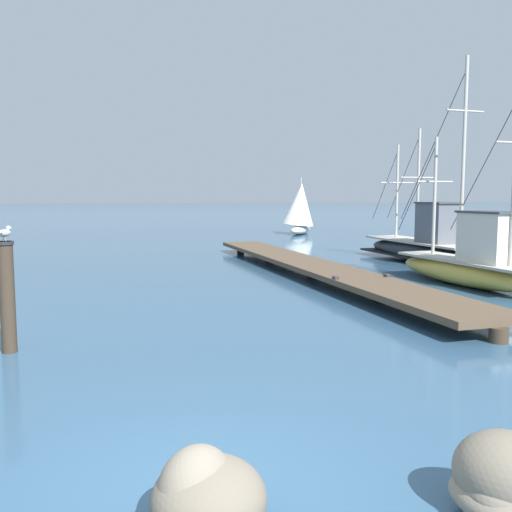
% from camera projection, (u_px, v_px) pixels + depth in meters
% --- Properties ---
extents(ground_plane, '(400.00, 400.00, 0.00)m').
position_uv_depth(ground_plane, '(195.00, 490.00, 5.35)').
color(ground_plane, '#335675').
extents(floating_dock, '(3.35, 18.84, 0.53)m').
position_uv_depth(floating_dock, '(311.00, 265.00, 19.49)').
color(floating_dock, brown).
rests_on(floating_dock, ground).
extents(fishing_boat_0, '(2.27, 6.73, 6.96)m').
position_uv_depth(fishing_boat_0, '(470.00, 262.00, 17.24)').
color(fishing_boat_0, gold).
rests_on(fishing_boat_0, ground).
extents(fishing_boat_1, '(2.49, 7.92, 5.51)m').
position_uv_depth(fishing_boat_1, '(424.00, 246.00, 23.33)').
color(fishing_boat_1, black).
rests_on(fishing_boat_1, ground).
extents(mooring_piling, '(0.30, 0.30, 1.98)m').
position_uv_depth(mooring_piling, '(7.00, 295.00, 9.93)').
color(mooring_piling, '#3D3023').
rests_on(mooring_piling, ground).
extents(perched_seagull, '(0.25, 0.36, 0.26)m').
position_uv_depth(perched_seagull, '(4.00, 233.00, 9.81)').
color(perched_seagull, gold).
rests_on(perched_seagull, mooring_piling).
extents(shore_rock_near_left, '(1.17, 1.25, 0.73)m').
position_uv_depth(shore_rock_near_left, '(204.00, 496.00, 4.63)').
color(shore_rock_near_left, '#706656').
rests_on(shore_rock_near_left, ground).
extents(shore_rock_mid_cluster, '(1.35, 1.36, 0.74)m').
position_uv_depth(shore_rock_mid_cluster, '(511.00, 485.00, 4.87)').
color(shore_rock_mid_cluster, gray).
rests_on(shore_rock_mid_cluster, ground).
extents(distant_sailboat, '(3.28, 4.46, 4.02)m').
position_uv_depth(distant_sailboat, '(300.00, 208.00, 40.26)').
color(distant_sailboat, silver).
rests_on(distant_sailboat, ground).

